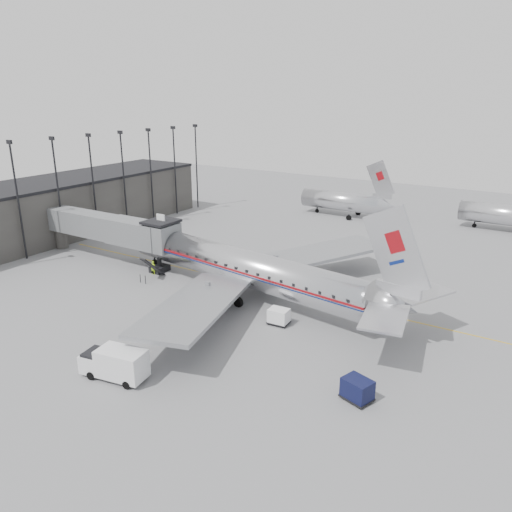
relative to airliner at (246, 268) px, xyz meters
The scene contains 12 objects.
ground 5.68m from the airliner, 142.51° to the right, with size 160.00×160.00×0.00m, color slate.
terminal 38.44m from the airliner, 169.34° to the left, with size 12.00×46.00×8.00m, color #3C3936.
apron_line 4.47m from the airliner, 103.85° to the left, with size 0.15×60.00×0.01m, color gold.
jet_bridge 20.47m from the airliner, behind, with size 21.00×6.20×7.10m.
floodlight_masts 33.28m from the airliner, 162.08° to the left, with size 0.90×42.25×15.25m.
distant_aircraft_near 39.51m from the airliner, 98.09° to the left, with size 16.39×3.20×10.26m.
distant_aircraft_mid 47.71m from the airliner, 64.63° to the left, with size 16.39×3.20×10.26m.
airliner is the anchor object (origin of this frame).
service_van 18.99m from the airliner, 88.80° to the right, with size 5.50×2.86×2.46m.
baggage_cart_navy 20.94m from the airliner, 34.69° to the right, with size 2.50×2.18×1.66m.
baggage_cart_white 7.98m from the airliner, 33.23° to the right, with size 2.02×1.59×1.52m.
ramp_worker 13.20m from the airliner, behind, with size 0.61×0.40×1.68m, color #BCF81D.
Camera 1 is at (31.01, -38.56, 20.88)m, focal length 35.00 mm.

